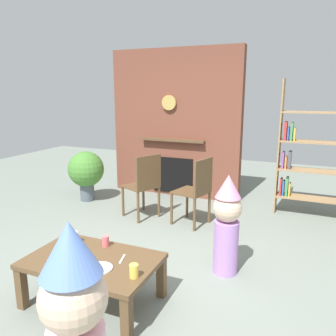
{
  "coord_description": "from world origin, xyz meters",
  "views": [
    {
      "loc": [
        1.41,
        -2.54,
        1.72
      ],
      "look_at": [
        0.15,
        0.4,
        0.99
      ],
      "focal_mm": 35.72,
      "sensor_mm": 36.0,
      "label": 1
    }
  ],
  "objects_px": {
    "bookshelf": "(306,154)",
    "paper_plate_front": "(73,265)",
    "child_in_pink": "(227,222)",
    "potted_plant_short": "(86,171)",
    "paper_cup_center": "(75,243)",
    "paper_cup_near_left": "(75,237)",
    "paper_plate_rear": "(100,268)",
    "paper_cup_far_left": "(106,241)",
    "birthday_cake_slice": "(64,250)",
    "child_with_cone_hat": "(76,330)",
    "coffee_table": "(93,265)",
    "dining_chair_left": "(145,183)",
    "paper_cup_near_right": "(134,271)",
    "dining_chair_middle": "(197,188)"
  },
  "relations": [
    {
      "from": "coffee_table",
      "to": "paper_cup_near_right",
      "type": "bearing_deg",
      "value": -14.12
    },
    {
      "from": "paper_cup_near_right",
      "to": "birthday_cake_slice",
      "type": "height_order",
      "value": "paper_cup_near_right"
    },
    {
      "from": "bookshelf",
      "to": "child_in_pink",
      "type": "relative_size",
      "value": 1.94
    },
    {
      "from": "paper_plate_rear",
      "to": "birthday_cake_slice",
      "type": "xyz_separation_m",
      "value": [
        -0.41,
        0.09,
        0.03
      ]
    },
    {
      "from": "child_with_cone_hat",
      "to": "child_in_pink",
      "type": "height_order",
      "value": "child_with_cone_hat"
    },
    {
      "from": "coffee_table",
      "to": "birthday_cake_slice",
      "type": "distance_m",
      "value": 0.28
    },
    {
      "from": "child_in_pink",
      "to": "bookshelf",
      "type": "bearing_deg",
      "value": -152.55
    },
    {
      "from": "coffee_table",
      "to": "potted_plant_short",
      "type": "height_order",
      "value": "potted_plant_short"
    },
    {
      "from": "bookshelf",
      "to": "dining_chair_middle",
      "type": "height_order",
      "value": "bookshelf"
    },
    {
      "from": "paper_cup_center",
      "to": "child_with_cone_hat",
      "type": "bearing_deg",
      "value": -50.99
    },
    {
      "from": "paper_cup_center",
      "to": "dining_chair_middle",
      "type": "distance_m",
      "value": 1.88
    },
    {
      "from": "child_with_cone_hat",
      "to": "child_in_pink",
      "type": "xyz_separation_m",
      "value": [
        0.29,
        1.85,
        -0.1
      ]
    },
    {
      "from": "paper_cup_far_left",
      "to": "potted_plant_short",
      "type": "height_order",
      "value": "potted_plant_short"
    },
    {
      "from": "paper_cup_near_left",
      "to": "paper_plate_front",
      "type": "xyz_separation_m",
      "value": [
        0.24,
        -0.33,
        -0.05
      ]
    },
    {
      "from": "dining_chair_left",
      "to": "potted_plant_short",
      "type": "relative_size",
      "value": 1.12
    },
    {
      "from": "dining_chair_middle",
      "to": "potted_plant_short",
      "type": "bearing_deg",
      "value": 5.9
    },
    {
      "from": "paper_cup_near_right",
      "to": "birthday_cake_slice",
      "type": "xyz_separation_m",
      "value": [
        -0.71,
        0.09,
        -0.01
      ]
    },
    {
      "from": "birthday_cake_slice",
      "to": "child_with_cone_hat",
      "type": "distance_m",
      "value": 1.28
    },
    {
      "from": "paper_plate_front",
      "to": "birthday_cake_slice",
      "type": "xyz_separation_m",
      "value": [
        -0.19,
        0.13,
        0.03
      ]
    },
    {
      "from": "paper_plate_rear",
      "to": "potted_plant_short",
      "type": "bearing_deg",
      "value": 128.51
    },
    {
      "from": "child_in_pink",
      "to": "potted_plant_short",
      "type": "distance_m",
      "value": 2.9
    },
    {
      "from": "paper_cup_center",
      "to": "potted_plant_short",
      "type": "xyz_separation_m",
      "value": [
        -1.45,
        2.11,
        0.05
      ]
    },
    {
      "from": "paper_cup_near_right",
      "to": "paper_cup_far_left",
      "type": "height_order",
      "value": "paper_cup_near_right"
    },
    {
      "from": "bookshelf",
      "to": "paper_cup_near_left",
      "type": "relative_size",
      "value": 18.05
    },
    {
      "from": "potted_plant_short",
      "to": "coffee_table",
      "type": "bearing_deg",
      "value": -52.5
    },
    {
      "from": "child_with_cone_hat",
      "to": "dining_chair_left",
      "type": "relative_size",
      "value": 1.3
    },
    {
      "from": "paper_cup_center",
      "to": "child_in_pink",
      "type": "bearing_deg",
      "value": 35.0
    },
    {
      "from": "paper_plate_front",
      "to": "paper_plate_rear",
      "type": "distance_m",
      "value": 0.23
    },
    {
      "from": "potted_plant_short",
      "to": "child_in_pink",
      "type": "bearing_deg",
      "value": -26.86
    },
    {
      "from": "bookshelf",
      "to": "birthday_cake_slice",
      "type": "height_order",
      "value": "bookshelf"
    },
    {
      "from": "coffee_table",
      "to": "paper_cup_near_right",
      "type": "height_order",
      "value": "paper_cup_near_right"
    },
    {
      "from": "coffee_table",
      "to": "birthday_cake_slice",
      "type": "bearing_deg",
      "value": -175.05
    },
    {
      "from": "paper_cup_far_left",
      "to": "paper_cup_near_right",
      "type": "bearing_deg",
      "value": -36.21
    },
    {
      "from": "potted_plant_short",
      "to": "paper_plate_rear",
      "type": "bearing_deg",
      "value": -51.49
    },
    {
      "from": "coffee_table",
      "to": "child_with_cone_hat",
      "type": "distance_m",
      "value": 1.16
    },
    {
      "from": "paper_cup_center",
      "to": "potted_plant_short",
      "type": "height_order",
      "value": "potted_plant_short"
    },
    {
      "from": "paper_plate_front",
      "to": "dining_chair_left",
      "type": "relative_size",
      "value": 0.23
    },
    {
      "from": "paper_cup_far_left",
      "to": "dining_chair_middle",
      "type": "distance_m",
      "value": 1.7
    },
    {
      "from": "paper_cup_far_left",
      "to": "paper_plate_rear",
      "type": "bearing_deg",
      "value": -63.01
    },
    {
      "from": "birthday_cake_slice",
      "to": "child_with_cone_hat",
      "type": "bearing_deg",
      "value": -47.12
    },
    {
      "from": "dining_chair_left",
      "to": "potted_plant_short",
      "type": "height_order",
      "value": "dining_chair_left"
    },
    {
      "from": "coffee_table",
      "to": "child_in_pink",
      "type": "bearing_deg",
      "value": 45.16
    },
    {
      "from": "birthday_cake_slice",
      "to": "dining_chair_left",
      "type": "height_order",
      "value": "dining_chair_left"
    },
    {
      "from": "paper_cup_far_left",
      "to": "bookshelf",
      "type": "bearing_deg",
      "value": 59.9
    },
    {
      "from": "paper_cup_near_left",
      "to": "paper_cup_far_left",
      "type": "distance_m",
      "value": 0.3
    },
    {
      "from": "bookshelf",
      "to": "paper_plate_front",
      "type": "relative_size",
      "value": 9.28
    },
    {
      "from": "bookshelf",
      "to": "paper_plate_front",
      "type": "distance_m",
      "value": 3.47
    },
    {
      "from": "paper_cup_near_right",
      "to": "child_with_cone_hat",
      "type": "relative_size",
      "value": 0.09
    },
    {
      "from": "paper_plate_front",
      "to": "child_in_pink",
      "type": "bearing_deg",
      "value": 47.34
    },
    {
      "from": "birthday_cake_slice",
      "to": "child_with_cone_hat",
      "type": "height_order",
      "value": "child_with_cone_hat"
    }
  ]
}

